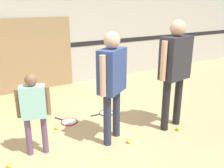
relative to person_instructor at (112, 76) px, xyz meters
The scene contains 12 objects.
ground_plane 1.06m from the person_instructor, behind, with size 16.00×16.00×0.00m, color tan.
wall_back 3.15m from the person_instructor, 93.59° to the left, with size 16.00×0.07×3.20m.
wall_panel 3.14m from the person_instructor, 104.65° to the left, with size 2.66×0.05×1.74m.
person_instructor is the anchor object (origin of this frame).
person_student_left 1.17m from the person_instructor, 168.72° to the left, with size 0.44×0.27×1.19m.
person_student_right 1.12m from the person_instructor, ahead, with size 0.69×0.36×1.83m.
racket_spare_on_floor 1.44m from the person_instructor, 112.04° to the left, with size 0.42×0.51×0.03m.
racket_second_spare 1.43m from the person_instructor, 66.72° to the left, with size 0.49×0.31×0.03m.
tennis_ball_near_instructor 1.05m from the person_instructor, 53.35° to the right, with size 0.07×0.07×0.07m, color #CCE038.
tennis_ball_by_spare_racket 1.43m from the person_instructor, 130.49° to the left, with size 0.07×0.07×0.07m, color #CCE038.
tennis_ball_stray_left 1.54m from the person_instructor, 15.75° to the right, with size 0.07×0.07×0.07m, color #CCE038.
tennis_ball_stray_right 1.83m from the person_instructor, behind, with size 0.07×0.07×0.07m, color #CCE038.
Camera 1 is at (-1.57, -3.03, 2.08)m, focal length 40.00 mm.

